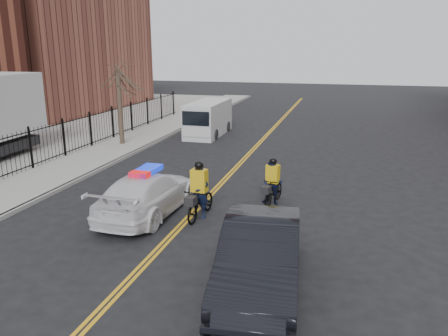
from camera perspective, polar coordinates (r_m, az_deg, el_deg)
ground at (r=14.52m, az=-5.25°, el=-7.12°), size 120.00×120.00×0.00m
center_line_left at (r=21.81m, az=1.96°, el=0.68°), size 0.10×60.00×0.01m
center_line_right at (r=21.77m, az=2.37°, el=0.65°), size 0.10×60.00×0.01m
sidewalk at (r=24.55m, az=-15.13°, el=1.99°), size 3.00×60.00×0.15m
curb at (r=23.84m, az=-12.02°, el=1.80°), size 0.20×60.00×0.15m
iron_fence at (r=25.16m, az=-18.23°, el=4.22°), size 0.12×28.00×2.00m
warehouse_far at (r=45.94m, az=-22.74°, el=16.09°), size 14.00×18.00×14.00m
street_tree at (r=25.80m, az=-13.60°, el=10.52°), size 3.20×3.20×4.80m
police_cruiser at (r=15.21m, az=-9.95°, el=-3.26°), size 2.18×5.08×1.62m
dark_sedan at (r=10.45m, az=4.71°, el=-11.44°), size 2.30×5.25×1.68m
cargo_van at (r=28.70m, az=-2.14°, el=6.41°), size 2.05×5.20×2.17m
cyclist_near at (r=14.69m, az=-3.23°, el=-3.95°), size 0.87×2.06×1.97m
cyclist_far at (r=16.01m, az=6.33°, el=-2.35°), size 0.88×1.79×1.74m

